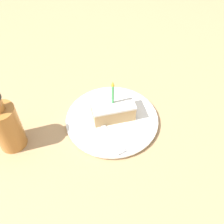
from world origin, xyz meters
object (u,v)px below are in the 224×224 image
object	(u,v)px
fork	(107,131)
plate	(112,119)
cake_slice	(113,109)
bottle	(6,126)

from	to	relation	value
fork	plate	bearing A→B (deg)	-31.08
cake_slice	fork	world-z (taller)	cake_slice
cake_slice	plate	bearing A→B (deg)	153.70
plate	fork	size ratio (longest dim) A/B	1.38
cake_slice	bottle	distance (m)	0.28
cake_slice	bottle	world-z (taller)	bottle
fork	bottle	bearing A→B (deg)	82.74
plate	cake_slice	distance (m)	0.03
cake_slice	bottle	bearing A→B (deg)	94.26
fork	bottle	distance (m)	0.26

